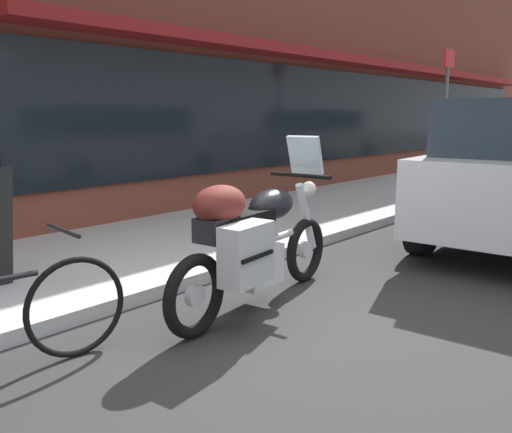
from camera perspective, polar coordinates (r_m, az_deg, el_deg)
ground_plane at (r=3.95m, az=0.98°, el=-12.49°), size 80.00×80.00×0.00m
storefront_building at (r=13.21m, az=12.99°, el=17.22°), size 25.48×0.90×6.31m
sidewalk_curb at (r=12.81m, az=18.82°, el=3.55°), size 30.00×2.65×0.12m
touring_motorcycle at (r=4.22m, az=-0.38°, el=-2.43°), size 2.20×0.82×1.38m
parking_sign_pole at (r=10.87m, az=19.70°, el=10.92°), size 0.44×0.07×2.68m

